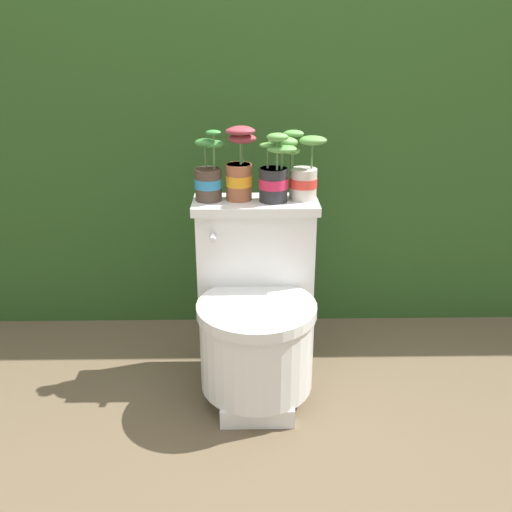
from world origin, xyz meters
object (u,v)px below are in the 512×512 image
at_px(potted_plant_left, 209,177).
at_px(potted_plant_midright, 303,174).
at_px(potted_plant_midleft, 240,167).
at_px(toilet, 256,314).
at_px(potted_plant_middle, 275,171).

distance_m(potted_plant_left, potted_plant_midright, 0.32).
height_order(potted_plant_midleft, potted_plant_midright, potted_plant_midleft).
bearing_deg(toilet, potted_plant_midright, 45.45).
bearing_deg(potted_plant_midleft, potted_plant_midright, 0.50).
bearing_deg(potted_plant_midleft, potted_plant_middle, -11.04).
height_order(potted_plant_middle, potted_plant_midright, potted_plant_middle).
distance_m(potted_plant_left, potted_plant_midleft, 0.11).
height_order(toilet, potted_plant_midright, potted_plant_midright).
bearing_deg(potted_plant_left, potted_plant_midright, 1.61).
relative_size(toilet, potted_plant_left, 2.74).
bearing_deg(potted_plant_midright, toilet, -134.55).
distance_m(potted_plant_midleft, potted_plant_middle, 0.12).
height_order(potted_plant_left, potted_plant_midleft, potted_plant_midleft).
bearing_deg(potted_plant_middle, potted_plant_left, 175.85).
relative_size(toilet, potted_plant_midright, 2.80).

